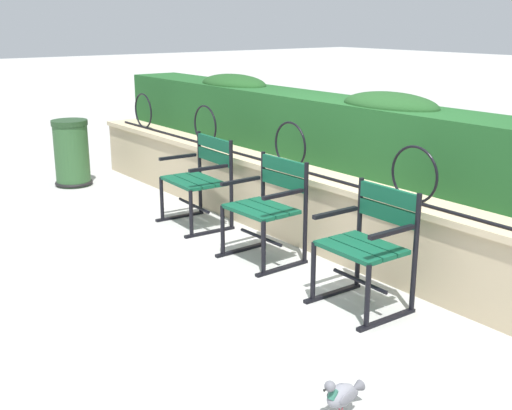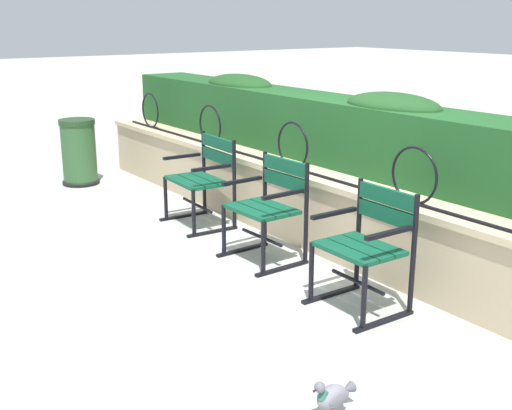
{
  "view_description": "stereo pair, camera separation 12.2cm",
  "coord_description": "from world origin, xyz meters",
  "px_view_note": "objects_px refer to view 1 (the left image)",
  "views": [
    {
      "loc": [
        3.82,
        -2.71,
        1.92
      ],
      "look_at": [
        0.0,
        0.14,
        0.55
      ],
      "focal_mm": 45.73,
      "sensor_mm": 36.0,
      "label": 1
    },
    {
      "loc": [
        3.9,
        -2.62,
        1.92
      ],
      "look_at": [
        0.0,
        0.14,
        0.55
      ],
      "focal_mm": 45.73,
      "sensor_mm": 36.0,
      "label": 2
    }
  ],
  "objects_px": {
    "park_chair_left": "(200,177)",
    "trash_bin": "(72,154)",
    "park_chair_right": "(369,243)",
    "park_chair_centre": "(268,205)",
    "pigeon_near_chairs": "(342,394)"
  },
  "relations": [
    {
      "from": "park_chair_left",
      "to": "trash_bin",
      "type": "distance_m",
      "value": 2.26
    },
    {
      "from": "park_chair_centre",
      "to": "park_chair_right",
      "type": "relative_size",
      "value": 1.0
    },
    {
      "from": "park_chair_right",
      "to": "pigeon_near_chairs",
      "type": "xyz_separation_m",
      "value": [
        0.84,
        -1.05,
        -0.34
      ]
    },
    {
      "from": "park_chair_left",
      "to": "park_chair_centre",
      "type": "distance_m",
      "value": 1.13
    },
    {
      "from": "park_chair_right",
      "to": "trash_bin",
      "type": "xyz_separation_m",
      "value": [
        -4.49,
        -0.33,
        -0.08
      ]
    },
    {
      "from": "park_chair_centre",
      "to": "park_chair_right",
      "type": "bearing_deg",
      "value": -0.79
    },
    {
      "from": "park_chair_left",
      "to": "park_chair_right",
      "type": "bearing_deg",
      "value": -1.79
    },
    {
      "from": "park_chair_right",
      "to": "pigeon_near_chairs",
      "type": "relative_size",
      "value": 2.87
    },
    {
      "from": "trash_bin",
      "to": "park_chair_left",
      "type": "bearing_deg",
      "value": 10.23
    },
    {
      "from": "park_chair_left",
      "to": "park_chair_right",
      "type": "xyz_separation_m",
      "value": [
        2.27,
        -0.07,
        -0.01
      ]
    },
    {
      "from": "park_chair_centre",
      "to": "park_chair_left",
      "type": "bearing_deg",
      "value": 177.2
    },
    {
      "from": "park_chair_left",
      "to": "park_chair_right",
      "type": "height_order",
      "value": "park_chair_left"
    },
    {
      "from": "park_chair_right",
      "to": "trash_bin",
      "type": "relative_size",
      "value": 1.07
    },
    {
      "from": "pigeon_near_chairs",
      "to": "trash_bin",
      "type": "height_order",
      "value": "trash_bin"
    },
    {
      "from": "park_chair_right",
      "to": "park_chair_left",
      "type": "bearing_deg",
      "value": 178.21
    }
  ]
}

